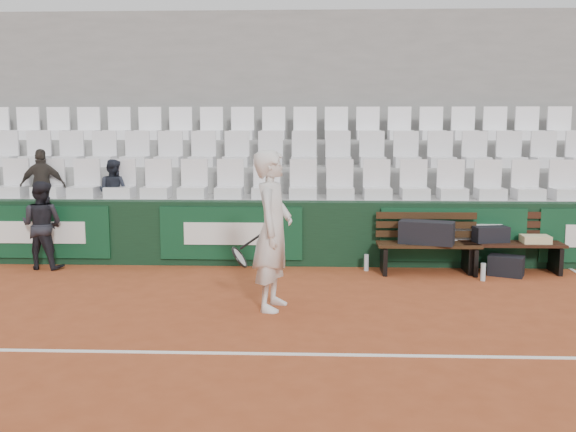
# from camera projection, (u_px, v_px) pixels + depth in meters

# --- Properties ---
(ground) EXTENTS (80.00, 80.00, 0.00)m
(ground) POSITION_uv_depth(u_px,v_px,m) (202.00, 353.00, 6.17)
(ground) COLOR #9B4423
(ground) RESTS_ON ground
(court_baseline) EXTENTS (18.00, 0.06, 0.01)m
(court_baseline) POSITION_uv_depth(u_px,v_px,m) (202.00, 353.00, 6.17)
(court_baseline) COLOR white
(court_baseline) RESTS_ON ground
(back_barrier) EXTENTS (18.00, 0.34, 1.00)m
(back_barrier) POSITION_uv_depth(u_px,v_px,m) (249.00, 233.00, 10.05)
(back_barrier) COLOR black
(back_barrier) RESTS_ON ground
(grandstand_tier_front) EXTENTS (18.00, 0.95, 1.00)m
(grandstand_tier_front) POSITION_uv_depth(u_px,v_px,m) (249.00, 227.00, 10.68)
(grandstand_tier_front) COLOR #979794
(grandstand_tier_front) RESTS_ON ground
(grandstand_tier_mid) EXTENTS (18.00, 0.95, 1.45)m
(grandstand_tier_mid) POSITION_uv_depth(u_px,v_px,m) (254.00, 206.00, 11.59)
(grandstand_tier_mid) COLOR #959592
(grandstand_tier_mid) RESTS_ON ground
(grandstand_tier_back) EXTENTS (18.00, 0.95, 1.90)m
(grandstand_tier_back) POSITION_uv_depth(u_px,v_px,m) (259.00, 189.00, 12.49)
(grandstand_tier_back) COLOR gray
(grandstand_tier_back) RESTS_ON ground
(grandstand_rear_wall) EXTENTS (18.00, 0.30, 4.40)m
(grandstand_rear_wall) POSITION_uv_depth(u_px,v_px,m) (261.00, 124.00, 12.94)
(grandstand_rear_wall) COLOR gray
(grandstand_rear_wall) RESTS_ON ground
(seat_row_front) EXTENTS (11.90, 0.44, 0.63)m
(seat_row_front) POSITION_uv_depth(u_px,v_px,m) (248.00, 179.00, 10.39)
(seat_row_front) COLOR silver
(seat_row_front) RESTS_ON grandstand_tier_front
(seat_row_mid) EXTENTS (11.90, 0.44, 0.63)m
(seat_row_mid) POSITION_uv_depth(u_px,v_px,m) (253.00, 149.00, 11.27)
(seat_row_mid) COLOR silver
(seat_row_mid) RESTS_ON grandstand_tier_mid
(seat_row_back) EXTENTS (11.90, 0.44, 0.63)m
(seat_row_back) POSITION_uv_depth(u_px,v_px,m) (257.00, 123.00, 12.14)
(seat_row_back) COLOR white
(seat_row_back) RESTS_ON grandstand_tier_back
(bench_left) EXTENTS (1.50, 0.56, 0.45)m
(bench_left) POSITION_uv_depth(u_px,v_px,m) (428.00, 258.00, 9.48)
(bench_left) COLOR #331E0F
(bench_left) RESTS_ON ground
(bench_right) EXTENTS (1.50, 0.56, 0.45)m
(bench_right) POSITION_uv_depth(u_px,v_px,m) (511.00, 257.00, 9.54)
(bench_right) COLOR black
(bench_right) RESTS_ON ground
(sports_bag_left) EXTENTS (0.85, 0.56, 0.33)m
(sports_bag_left) POSITION_uv_depth(u_px,v_px,m) (427.00, 232.00, 9.39)
(sports_bag_left) COLOR black
(sports_bag_left) RESTS_ON bench_left
(sports_bag_right) EXTENTS (0.54, 0.33, 0.23)m
(sports_bag_right) POSITION_uv_depth(u_px,v_px,m) (491.00, 234.00, 9.53)
(sports_bag_right) COLOR black
(sports_bag_right) RESTS_ON bench_right
(towel) EXTENTS (0.40, 0.29, 0.11)m
(towel) POSITION_uv_depth(u_px,v_px,m) (535.00, 239.00, 9.48)
(towel) COLOR #C9B882
(towel) RESTS_ON bench_right
(sports_bag_ground) EXTENTS (0.56, 0.47, 0.30)m
(sports_bag_ground) POSITION_uv_depth(u_px,v_px,m) (506.00, 266.00, 9.33)
(sports_bag_ground) COLOR black
(sports_bag_ground) RESTS_ON ground
(water_bottle_near) EXTENTS (0.07, 0.07, 0.25)m
(water_bottle_near) POSITION_uv_depth(u_px,v_px,m) (366.00, 263.00, 9.65)
(water_bottle_near) COLOR #AEBCC5
(water_bottle_near) RESTS_ON ground
(water_bottle_far) EXTENTS (0.07, 0.07, 0.25)m
(water_bottle_far) POSITION_uv_depth(u_px,v_px,m) (483.00, 272.00, 9.03)
(water_bottle_far) COLOR #AFC1C7
(water_bottle_far) RESTS_ON ground
(tennis_player) EXTENTS (0.78, 0.76, 1.90)m
(tennis_player) POSITION_uv_depth(u_px,v_px,m) (273.00, 230.00, 7.56)
(tennis_player) COLOR silver
(tennis_player) RESTS_ON ground
(ball_kid) EXTENTS (0.72, 0.59, 1.34)m
(ball_kid) POSITION_uv_depth(u_px,v_px,m) (42.00, 225.00, 9.74)
(ball_kid) COLOR black
(ball_kid) RESTS_ON ground
(spectator_b) EXTENTS (0.78, 0.47, 1.24)m
(spectator_b) POSITION_uv_depth(u_px,v_px,m) (41.00, 159.00, 10.53)
(spectator_b) COLOR #2E2A25
(spectator_b) RESTS_ON grandstand_tier_front
(spectator_c) EXTENTS (0.61, 0.53, 1.07)m
(spectator_c) POSITION_uv_depth(u_px,v_px,m) (112.00, 165.00, 10.50)
(spectator_c) COLOR black
(spectator_c) RESTS_ON grandstand_tier_front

